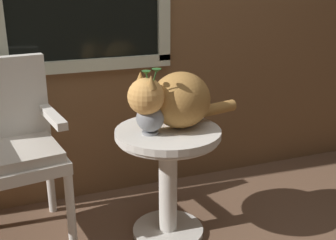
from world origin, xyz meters
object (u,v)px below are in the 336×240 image
object	(u,v)px
pewter_vase_with_ivy	(150,114)
wicker_side_table	(168,162)
wicker_chair	(9,141)
cat	(176,100)

from	to	relation	value
pewter_vase_with_ivy	wicker_side_table	bearing A→B (deg)	13.27
wicker_side_table	pewter_vase_with_ivy	size ratio (longest dim) A/B	1.82
wicker_chair	cat	size ratio (longest dim) A/B	1.49
wicker_chair	wicker_side_table	bearing A→B (deg)	-21.47
wicker_side_table	wicker_chair	distance (m)	0.81
wicker_side_table	pewter_vase_with_ivy	xyz separation A→B (m)	(-0.10, -0.02, 0.27)
wicker_chair	pewter_vase_with_ivy	distance (m)	0.74
wicker_side_table	wicker_chair	world-z (taller)	wicker_chair
wicker_side_table	pewter_vase_with_ivy	bearing A→B (deg)	-166.73
wicker_side_table	wicker_chair	size ratio (longest dim) A/B	0.64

